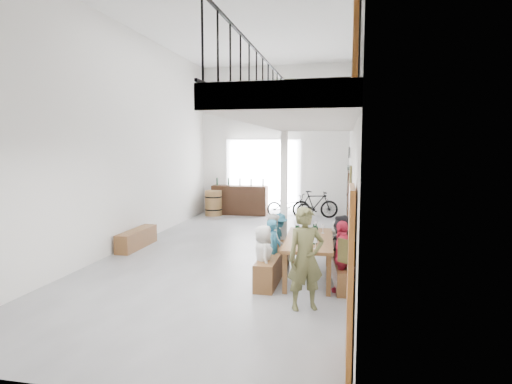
% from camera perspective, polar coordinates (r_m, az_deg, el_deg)
% --- Properties ---
extents(floor, '(12.00, 12.00, 0.00)m').
position_cam_1_polar(floor, '(10.44, -3.11, -8.04)').
color(floor, slate).
rests_on(floor, ground).
extents(room_walls, '(12.00, 12.00, 12.00)m').
position_cam_1_polar(room_walls, '(10.17, -3.23, 11.77)').
color(room_walls, white).
rests_on(room_walls, ground).
extents(gateway_portal, '(2.80, 0.08, 2.80)m').
position_cam_1_polar(gateway_portal, '(16.04, 0.95, 1.99)').
color(gateway_portal, white).
rests_on(gateway_portal, ground).
extents(right_wall_decor, '(0.07, 8.28, 5.07)m').
position_cam_1_polar(right_wall_decor, '(7.95, 12.35, 0.14)').
color(right_wall_decor, '#984E1E').
rests_on(right_wall_decor, ground).
extents(balcony, '(1.52, 5.62, 4.00)m').
position_cam_1_polar(balcony, '(6.69, 6.39, 9.63)').
color(balcony, white).
rests_on(balcony, ground).
extents(tasting_table, '(0.99, 2.22, 0.79)m').
position_cam_1_polar(tasting_table, '(8.34, 7.08, -6.70)').
color(tasting_table, brown).
rests_on(tasting_table, ground).
extents(bench_inner, '(0.37, 2.19, 0.50)m').
position_cam_1_polar(bench_inner, '(8.51, 2.32, -9.56)').
color(bench_inner, brown).
rests_on(bench_inner, ground).
extents(bench_wall, '(0.40, 1.82, 0.42)m').
position_cam_1_polar(bench_wall, '(8.34, 11.11, -10.30)').
color(bench_wall, brown).
rests_on(bench_wall, ground).
extents(tableware, '(0.50, 1.73, 0.35)m').
position_cam_1_polar(tableware, '(8.03, 7.31, -5.59)').
color(tableware, black).
rests_on(tableware, tasting_table).
extents(side_bench, '(0.37, 1.63, 0.46)m').
position_cam_1_polar(side_bench, '(11.26, -15.61, -6.02)').
color(side_bench, brown).
rests_on(side_bench, ground).
extents(oak_barrel, '(0.63, 0.63, 0.93)m').
position_cam_1_polar(oak_barrel, '(15.86, -5.69, -1.47)').
color(oak_barrel, brown).
rests_on(oak_barrel, ground).
extents(serving_counter, '(2.07, 0.58, 1.09)m').
position_cam_1_polar(serving_counter, '(16.02, -2.17, -1.09)').
color(serving_counter, '#391F11').
rests_on(serving_counter, ground).
extents(counter_bottles, '(1.83, 0.13, 0.28)m').
position_cam_1_polar(counter_bottles, '(15.95, -2.17, 1.36)').
color(counter_bottles, black).
rests_on(counter_bottles, serving_counter).
extents(guest_left_a, '(0.52, 0.64, 1.14)m').
position_cam_1_polar(guest_left_a, '(7.81, 0.96, -8.57)').
color(guest_left_a, silver).
rests_on(guest_left_a, ground).
extents(guest_left_b, '(0.30, 0.44, 1.15)m').
position_cam_1_polar(guest_left_b, '(8.36, 2.35, -7.57)').
color(guest_left_b, '#286A87').
rests_on(guest_left_b, ground).
extents(guest_left_c, '(0.56, 0.66, 1.18)m').
position_cam_1_polar(guest_left_c, '(8.88, 2.39, -6.64)').
color(guest_left_c, silver).
rests_on(guest_left_c, ground).
extents(guest_left_d, '(0.60, 0.80, 1.10)m').
position_cam_1_polar(guest_left_d, '(9.36, 3.01, -6.22)').
color(guest_left_d, '#286A87').
rests_on(guest_left_d, ground).
extents(guest_right_a, '(0.49, 0.80, 1.27)m').
position_cam_1_polar(guest_right_a, '(7.71, 11.41, -8.39)').
color(guest_right_a, '#B51F37').
rests_on(guest_right_a, ground).
extents(guest_right_b, '(0.42, 1.16, 1.24)m').
position_cam_1_polar(guest_right_b, '(8.51, 11.38, -7.12)').
color(guest_right_b, black).
rests_on(guest_right_b, ground).
extents(guest_right_c, '(0.46, 0.58, 1.03)m').
position_cam_1_polar(guest_right_c, '(9.10, 10.81, -6.93)').
color(guest_right_c, silver).
rests_on(guest_right_c, ground).
extents(host_standing, '(0.69, 0.59, 1.62)m').
position_cam_1_polar(host_standing, '(6.78, 6.64, -8.81)').
color(host_standing, brown).
rests_on(host_standing, ground).
extents(potted_plant, '(0.41, 0.38, 0.38)m').
position_cam_1_polar(potted_plant, '(10.95, 10.73, -6.45)').
color(potted_plant, '#1C4D1D').
rests_on(potted_plant, ground).
extents(bicycle_near, '(1.78, 0.96, 0.89)m').
position_cam_1_polar(bicycle_near, '(15.18, 4.45, -1.89)').
color(bicycle_near, black).
rests_on(bicycle_near, ground).
extents(bicycle_far, '(1.71, 0.88, 0.99)m').
position_cam_1_polar(bicycle_far, '(15.31, 7.91, -1.67)').
color(bicycle_far, black).
rests_on(bicycle_far, ground).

